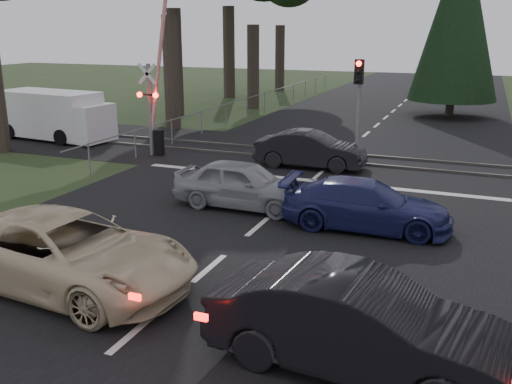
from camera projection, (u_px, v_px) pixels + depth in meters
The scene contains 16 objects.
ground at pixel (209, 269), 12.82m from camera, with size 120.00×120.00×0.00m, color #233719.
road at pixel (325, 169), 21.75m from camera, with size 14.00×100.00×0.01m, color black.
rail_corridor at pixel (338, 159), 23.53m from camera, with size 120.00×8.00×0.01m, color black.
stop_line at pixel (312, 181), 20.14m from camera, with size 13.00×0.35×0.00m, color silver.
rail_near at pixel (333, 162), 22.81m from camera, with size 120.00×0.12×0.10m, color #59544C.
rail_far at pixel (342, 154), 24.23m from camera, with size 120.00×0.12×0.10m, color #59544C.
crossing_signal at pixel (155, 107), 23.57m from camera, with size 1.62×0.38×6.96m.
traffic_signal_center at pixel (358, 95), 21.22m from camera, with size 0.32×0.48×4.10m.
conifer_tree at pixel (459, 14), 33.12m from camera, with size 5.20×5.20×11.00m.
fence_left at pixel (256, 114), 35.67m from camera, with size 0.10×36.00×1.20m, color slate, non-canonical shape.
cream_coupe at pixel (66, 252), 11.69m from camera, with size 2.59×5.61×1.56m, color beige.
dark_hatchback at pixel (360, 325), 8.81m from camera, with size 1.67×4.79×1.58m, color black.
silver_car at pixel (243, 184), 17.00m from camera, with size 1.68×4.18×1.42m, color gray.
blue_sedan at pixel (366, 205), 15.22m from camera, with size 1.83×4.51×1.31m, color navy.
dark_car_far at pixel (311, 150), 21.88m from camera, with size 1.47×4.23×1.39m, color black.
white_van at pixel (57, 116), 27.26m from camera, with size 6.04×2.71×2.29m.
Camera 1 is at (5.35, -10.61, 5.22)m, focal length 40.00 mm.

